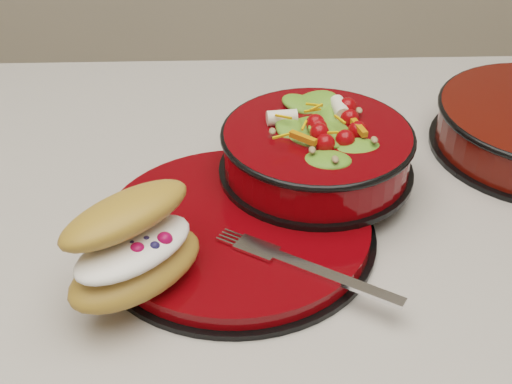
{
  "coord_description": "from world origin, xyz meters",
  "views": [
    {
      "loc": [
        0.11,
        -0.58,
        1.34
      ],
      "look_at": [
        0.13,
        -0.02,
        0.94
      ],
      "focal_mm": 50.0,
      "sensor_mm": 36.0,
      "label": 1
    }
  ],
  "objects_px": {
    "dinner_plate": "(237,230)",
    "salad_bowl": "(317,145)",
    "croissant": "(135,246)",
    "fork": "(311,269)"
  },
  "relations": [
    {
      "from": "dinner_plate",
      "to": "salad_bowl",
      "type": "height_order",
      "value": "salad_bowl"
    },
    {
      "from": "dinner_plate",
      "to": "croissant",
      "type": "bearing_deg",
      "value": -137.72
    },
    {
      "from": "dinner_plate",
      "to": "fork",
      "type": "xyz_separation_m",
      "value": [
        0.06,
        -0.07,
        0.01
      ]
    },
    {
      "from": "dinner_plate",
      "to": "salad_bowl",
      "type": "xyz_separation_m",
      "value": [
        0.08,
        0.08,
        0.04
      ]
    },
    {
      "from": "dinner_plate",
      "to": "fork",
      "type": "distance_m",
      "value": 0.1
    },
    {
      "from": "croissant",
      "to": "fork",
      "type": "height_order",
      "value": "croissant"
    },
    {
      "from": "dinner_plate",
      "to": "fork",
      "type": "relative_size",
      "value": 1.87
    },
    {
      "from": "fork",
      "to": "croissant",
      "type": "bearing_deg",
      "value": 124.77
    },
    {
      "from": "dinner_plate",
      "to": "croissant",
      "type": "height_order",
      "value": "croissant"
    },
    {
      "from": "salad_bowl",
      "to": "croissant",
      "type": "distance_m",
      "value": 0.23
    }
  ]
}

